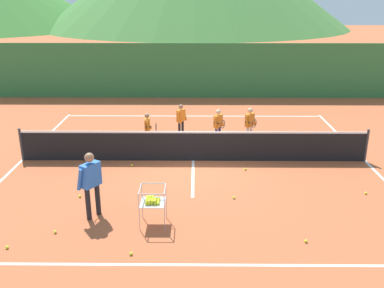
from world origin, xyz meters
name	(u,v)px	position (x,y,z in m)	size (l,w,h in m)	color
ground_plane	(193,161)	(0.00, 0.00, 0.00)	(120.00, 120.00, 0.00)	#B25633
line_baseline_near	(191,265)	(0.00, -5.51, 0.00)	(10.89, 0.08, 0.01)	white
line_baseline_far	(194,116)	(0.00, 5.18, 0.00)	(10.89, 0.08, 0.01)	white
line_sideline_west	(22,160)	(-5.45, 0.00, 0.00)	(0.08, 10.69, 0.01)	white
line_sideline_east	(365,161)	(5.45, 0.00, 0.00)	(0.08, 10.69, 0.01)	white
line_service_center	(193,161)	(0.00, 0.00, 0.00)	(0.08, 5.20, 0.01)	white
tennis_net	(193,146)	(0.00, 0.00, 0.50)	(10.90, 0.08, 1.05)	#333338
instructor	(91,179)	(-2.34, -3.59, 0.97)	(0.54, 0.81, 1.62)	black
student_0	(148,127)	(-1.55, 1.23, 0.73)	(0.42, 0.58, 1.21)	navy
student_1	(181,118)	(-0.46, 2.35, 0.74)	(0.39, 0.48, 1.23)	black
student_2	(218,123)	(0.86, 1.66, 0.74)	(0.41, 0.69, 1.23)	navy
student_3	(250,122)	(1.96, 1.69, 0.77)	(0.44, 0.70, 1.28)	silver
ball_cart	(152,201)	(-0.90, -3.94, 0.60)	(0.58, 0.58, 0.90)	#B7B7BC
tennis_ball_0	(366,193)	(4.58, -2.36, 0.03)	(0.07, 0.07, 0.07)	yellow
tennis_ball_1	(131,254)	(-1.23, -5.19, 0.03)	(0.07, 0.07, 0.07)	yellow
tennis_ball_2	(80,196)	(-2.94, -2.61, 0.03)	(0.07, 0.07, 0.07)	yellow
tennis_ball_3	(245,169)	(1.57, -0.75, 0.03)	(0.07, 0.07, 0.07)	yellow
tennis_ball_5	(132,165)	(-1.88, -0.48, 0.03)	(0.07, 0.07, 0.07)	yellow
tennis_ball_6	(7,247)	(-3.84, -4.98, 0.03)	(0.07, 0.07, 0.07)	yellow
tennis_ball_7	(55,232)	(-3.03, -4.37, 0.03)	(0.07, 0.07, 0.07)	yellow
tennis_ball_8	(82,172)	(-3.27, -1.03, 0.03)	(0.07, 0.07, 0.07)	yellow
tennis_ball_9	(306,241)	(2.43, -4.69, 0.03)	(0.07, 0.07, 0.07)	yellow
tennis_ball_10	(86,171)	(-3.17, -0.95, 0.03)	(0.07, 0.07, 0.07)	yellow
tennis_ball_11	(234,198)	(1.07, -2.65, 0.03)	(0.07, 0.07, 0.07)	yellow
windscreen_fence	(194,71)	(0.00, 8.66, 1.35)	(23.96, 0.08, 2.71)	#33753D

